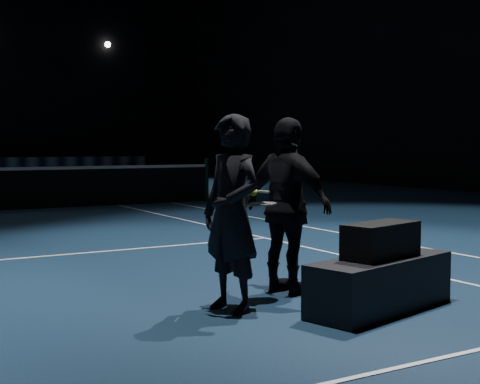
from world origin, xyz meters
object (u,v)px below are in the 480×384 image
object	(u,v)px
racket_bag	(381,240)
player_b	(288,206)
racket_lower	(263,204)
player_bench	(380,284)
racket_upper	(256,191)
player_a	(232,213)
tennis_balls	(250,191)

from	to	relation	value
racket_bag	player_b	xyz separation A→B (m)	(-0.33, 0.93, 0.24)
racket_lower	racket_bag	bearing A→B (deg)	-69.55
player_bench	racket_upper	world-z (taller)	racket_upper
player_bench	player_b	xyz separation A→B (m)	(-0.33, 0.93, 0.62)
player_a	racket_lower	xyz separation A→B (m)	(0.42, 0.16, 0.05)
racket_lower	tennis_balls	bearing A→B (deg)	178.53
racket_bag	racket_upper	size ratio (longest dim) A/B	1.12
player_bench	racket_lower	xyz separation A→B (m)	(-0.70, 0.79, 0.67)
player_bench	racket_upper	size ratio (longest dim) A/B	2.23
player_a	racket_lower	size ratio (longest dim) A/B	2.49
racket_upper	racket_lower	bearing A→B (deg)	-42.66
player_b	racket_upper	distance (m)	0.48
player_a	racket_bag	bearing A→B (deg)	46.58
racket_bag	tennis_balls	bearing A→B (deg)	126.52
tennis_balls	racket_upper	bearing A→B (deg)	34.88
racket_bag	player_a	bearing A→B (deg)	136.57
racket_bag	racket_upper	xyz separation A→B (m)	(-0.77, 0.81, 0.40)
player_a	tennis_balls	world-z (taller)	player_a
player_bench	racket_upper	xyz separation A→B (m)	(-0.77, 0.81, 0.78)
racket_bag	racket_upper	distance (m)	1.18
player_b	racket_lower	xyz separation A→B (m)	(-0.37, -0.15, 0.05)
racket_bag	racket_lower	xyz separation A→B (m)	(-0.70, 0.79, 0.29)
player_bench	tennis_balls	distance (m)	1.39
racket_bag	tennis_balls	distance (m)	1.22
racket_bag	player_bench	bearing A→B (deg)	0.00
player_a	player_b	world-z (taller)	same
player_b	racket_lower	world-z (taller)	player_b
racket_lower	player_b	bearing A→B (deg)	0.00
racket_lower	racket_upper	size ratio (longest dim) A/B	1.00
player_b	player_a	bearing A→B (deg)	95.42
player_bench	player_b	world-z (taller)	player_b
player_bench	tennis_balls	size ratio (longest dim) A/B	12.66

